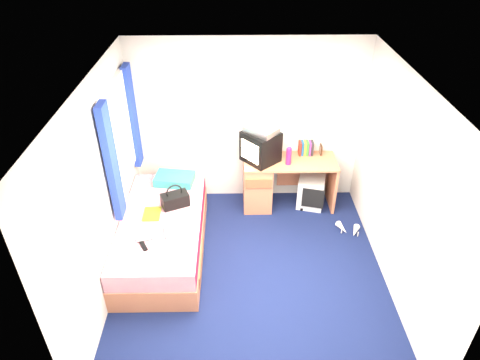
{
  "coord_description": "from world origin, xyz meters",
  "views": [
    {
      "loc": [
        -0.2,
        -3.7,
        3.82
      ],
      "look_at": [
        -0.12,
        0.7,
        0.91
      ],
      "focal_mm": 32.0,
      "sensor_mm": 36.0,
      "label": 1
    }
  ],
  "objects_px": {
    "storage_cube": "(311,192)",
    "water_bottle": "(145,238)",
    "desk": "(270,181)",
    "magazine": "(152,214)",
    "picture_frame": "(321,150)",
    "colour_swatch_fan": "(166,250)",
    "pillow": "(175,179)",
    "vcr": "(261,130)",
    "bed": "(163,234)",
    "pink_water_bottle": "(289,157)",
    "towel": "(178,227)",
    "aerosol_can": "(280,153)",
    "handbag": "(175,199)",
    "crt_tv": "(261,147)",
    "remote_control": "(144,246)",
    "white_heels": "(349,230)"
  },
  "relations": [
    {
      "from": "pink_water_bottle",
      "to": "water_bottle",
      "type": "relative_size",
      "value": 1.19
    },
    {
      "from": "white_heels",
      "to": "remote_control",
      "type": "bearing_deg",
      "value": -161.87
    },
    {
      "from": "pink_water_bottle",
      "to": "towel",
      "type": "distance_m",
      "value": 1.84
    },
    {
      "from": "towel",
      "to": "water_bottle",
      "type": "xyz_separation_m",
      "value": [
        -0.36,
        -0.16,
        -0.02
      ]
    },
    {
      "from": "handbag",
      "to": "white_heels",
      "type": "height_order",
      "value": "handbag"
    },
    {
      "from": "desk",
      "to": "magazine",
      "type": "xyz_separation_m",
      "value": [
        -1.54,
        -0.93,
        0.14
      ]
    },
    {
      "from": "aerosol_can",
      "to": "magazine",
      "type": "xyz_separation_m",
      "value": [
        -1.68,
        -0.98,
        -0.3
      ]
    },
    {
      "from": "aerosol_can",
      "to": "towel",
      "type": "relative_size",
      "value": 0.57
    },
    {
      "from": "bed",
      "to": "water_bottle",
      "type": "height_order",
      "value": "water_bottle"
    },
    {
      "from": "crt_tv",
      "to": "desk",
      "type": "bearing_deg",
      "value": 48.69
    },
    {
      "from": "magazine",
      "to": "water_bottle",
      "type": "relative_size",
      "value": 1.4
    },
    {
      "from": "crt_tv",
      "to": "picture_frame",
      "type": "distance_m",
      "value": 0.9
    },
    {
      "from": "remote_control",
      "to": "vcr",
      "type": "bearing_deg",
      "value": 19.09
    },
    {
      "from": "magazine",
      "to": "water_bottle",
      "type": "height_order",
      "value": "water_bottle"
    },
    {
      "from": "bed",
      "to": "water_bottle",
      "type": "distance_m",
      "value": 0.53
    },
    {
      "from": "pink_water_bottle",
      "to": "magazine",
      "type": "distance_m",
      "value": 1.98
    },
    {
      "from": "water_bottle",
      "to": "colour_swatch_fan",
      "type": "bearing_deg",
      "value": -34.65
    },
    {
      "from": "colour_swatch_fan",
      "to": "remote_control",
      "type": "height_order",
      "value": "remote_control"
    },
    {
      "from": "magazine",
      "to": "storage_cube",
      "type": "bearing_deg",
      "value": 22.71
    },
    {
      "from": "picture_frame",
      "to": "aerosol_can",
      "type": "height_order",
      "value": "aerosol_can"
    },
    {
      "from": "white_heels",
      "to": "bed",
      "type": "bearing_deg",
      "value": -172.6
    },
    {
      "from": "bed",
      "to": "storage_cube",
      "type": "relative_size",
      "value": 4.38
    },
    {
      "from": "water_bottle",
      "to": "remote_control",
      "type": "bearing_deg",
      "value": -90.59
    },
    {
      "from": "crt_tv",
      "to": "pink_water_bottle",
      "type": "distance_m",
      "value": 0.41
    },
    {
      "from": "magazine",
      "to": "bed",
      "type": "bearing_deg",
      "value": -27.72
    },
    {
      "from": "storage_cube",
      "to": "remote_control",
      "type": "xyz_separation_m",
      "value": [
        -2.15,
        -1.49,
        0.32
      ]
    },
    {
      "from": "towel",
      "to": "bed",
      "type": "bearing_deg",
      "value": 134.27
    },
    {
      "from": "picture_frame",
      "to": "desk",
      "type": "bearing_deg",
      "value": -167.54
    },
    {
      "from": "desk",
      "to": "storage_cube",
      "type": "distance_m",
      "value": 0.64
    },
    {
      "from": "bed",
      "to": "handbag",
      "type": "relative_size",
      "value": 5.19
    },
    {
      "from": "picture_frame",
      "to": "remote_control",
      "type": "xyz_separation_m",
      "value": [
        -2.27,
        -1.69,
        -0.27
      ]
    },
    {
      "from": "aerosol_can",
      "to": "colour_swatch_fan",
      "type": "distance_m",
      "value": 2.18
    },
    {
      "from": "towel",
      "to": "white_heels",
      "type": "bearing_deg",
      "value": 14.42
    },
    {
      "from": "pillow",
      "to": "vcr",
      "type": "xyz_separation_m",
      "value": [
        1.19,
        0.23,
        0.63
      ]
    },
    {
      "from": "vcr",
      "to": "water_bottle",
      "type": "relative_size",
      "value": 2.09
    },
    {
      "from": "magazine",
      "to": "colour_swatch_fan",
      "type": "relative_size",
      "value": 1.27
    },
    {
      "from": "bed",
      "to": "pink_water_bottle",
      "type": "height_order",
      "value": "pink_water_bottle"
    },
    {
      "from": "white_heels",
      "to": "crt_tv",
      "type": "bearing_deg",
      "value": 150.38
    },
    {
      "from": "crt_tv",
      "to": "picture_frame",
      "type": "relative_size",
      "value": 4.24
    },
    {
      "from": "bed",
      "to": "aerosol_can",
      "type": "bearing_deg",
      "value": 33.73
    },
    {
      "from": "pink_water_bottle",
      "to": "colour_swatch_fan",
      "type": "xyz_separation_m",
      "value": [
        -1.52,
        -1.48,
        -0.32
      ]
    },
    {
      "from": "desk",
      "to": "towel",
      "type": "relative_size",
      "value": 4.02
    },
    {
      "from": "crt_tv",
      "to": "colour_swatch_fan",
      "type": "height_order",
      "value": "crt_tv"
    },
    {
      "from": "magazine",
      "to": "colour_swatch_fan",
      "type": "bearing_deg",
      "value": -68.53
    },
    {
      "from": "desk",
      "to": "crt_tv",
      "type": "bearing_deg",
      "value": 179.66
    },
    {
      "from": "crt_tv",
      "to": "colour_swatch_fan",
      "type": "xyz_separation_m",
      "value": [
        -1.13,
        -1.59,
        -0.42
      ]
    },
    {
      "from": "vcr",
      "to": "aerosol_can",
      "type": "xyz_separation_m",
      "value": [
        0.28,
        0.04,
        -0.38
      ]
    },
    {
      "from": "storage_cube",
      "to": "water_bottle",
      "type": "xyz_separation_m",
      "value": [
        -2.15,
        -1.37,
        0.35
      ]
    },
    {
      "from": "picture_frame",
      "to": "colour_swatch_fan",
      "type": "height_order",
      "value": "picture_frame"
    },
    {
      "from": "bed",
      "to": "crt_tv",
      "type": "bearing_deg",
      "value": 38.06
    }
  ]
}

